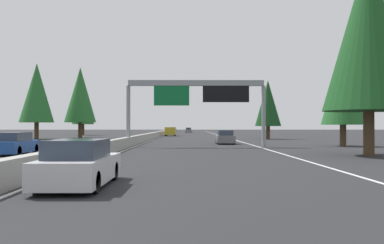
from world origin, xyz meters
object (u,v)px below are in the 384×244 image
Objects in this scene: sign_gantry_overhead at (198,94)px; minivan_far_center at (170,131)px; sedan_near_center at (189,130)px; conifer_right_near at (343,87)px; sedan_mid_left at (79,165)px; conifer_left_near at (37,93)px; conifer_left_far at (83,105)px; conifer_left_mid at (80,95)px; sedan_distant_a at (225,137)px; conifer_right_foreground at (368,32)px; oncoming_near at (15,144)px; conifer_right_mid at (268,103)px.

minivan_far_center is (41.27, 4.36, -3.87)m from sign_gantry_overhead.
conifer_right_near reaches higher than sedan_near_center.
sedan_mid_left is 31.37m from conifer_right_near.
conifer_left_far is at bearing 0.11° from conifer_left_near.
conifer_left_mid is at bearing 32.91° from sign_gantry_overhead.
minivan_far_center reaches higher than sedan_mid_left.
conifer_right_near is at bearing -84.52° from sign_gantry_overhead.
conifer_right_foreground reaches higher than sedan_distant_a.
minivan_far_center is at bearing 24.38° from conifer_right_near.
conifer_left_mid is at bearing 132.88° from minivan_far_center.
minivan_far_center is 1.14× the size of sedan_near_center.
sedan_distant_a is 0.88× the size of minivan_far_center.
minivan_far_center is at bearing 171.04° from oncoming_near.
conifer_left_far reaches higher than sedan_near_center.
conifer_right_foreground reaches higher than oncoming_near.
conifer_left_mid is (-12.96, 13.96, 5.98)m from minivan_far_center.
conifer_right_foreground is 1.14× the size of conifer_left_mid.
conifer_right_mid is 0.83× the size of conifer_left_far.
conifer_right_near is (11.03, -26.15, 4.92)m from oncoming_near.
conifer_right_mid is (16.01, -7.77, 4.55)m from sedan_distant_a.
oncoming_near is (-15.80, 15.40, 0.00)m from sedan_distant_a.
oncoming_near is at bearing -161.59° from conifer_left_near.
conifer_right_foreground is 47.46m from conifer_left_near.
conifer_left_far reaches higher than sedan_mid_left.
conifer_left_near reaches higher than sedan_near_center.
conifer_left_near is at bearing 160.13° from sedan_near_center.
conifer_left_near is (32.12, 10.69, 6.07)m from oncoming_near.
oncoming_near is 0.34× the size of conifer_right_foreground.
conifer_left_far is (-35.62, 22.29, 5.65)m from sedan_near_center.
conifer_right_near reaches higher than minivan_far_center.
conifer_left_near is (33.36, 33.74, -1.16)m from conifer_right_foreground.
conifer_left_mid is at bearing 15.06° from sedan_mid_left.
conifer_right_mid is at bearing -102.05° from conifer_left_mid.
conifer_right_foreground reaches higher than conifer_left_mid.
conifer_left_near is (22.41, 23.09, 1.93)m from sign_gantry_overhead.
conifer_right_mid is 0.76× the size of conifer_left_mid.
conifer_right_mid reaches higher than sign_gantry_overhead.
sign_gantry_overhead is 13.83m from conifer_right_near.
sign_gantry_overhead is at bearing 153.76° from sedan_distant_a.
conifer_right_mid is (45.99, -15.05, 4.55)m from sedan_mid_left.
conifer_right_near is at bearing -155.62° from minivan_far_center.
sedan_distant_a is at bearing -26.24° from sign_gantry_overhead.
sedan_distant_a is 31.42m from conifer_left_mid.
sedan_distant_a is 49.98m from conifer_left_far.
sedan_mid_left is 0.34× the size of conifer_right_foreground.
minivan_far_center is 0.48× the size of conifer_left_far.
conifer_right_foreground reaches higher than conifer_left_near.
conifer_left_near is at bearing 135.21° from minivan_far_center.
conifer_left_near reaches higher than sign_gantry_overhead.
conifer_left_far is (48.31, 23.14, 1.51)m from sign_gantry_overhead.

